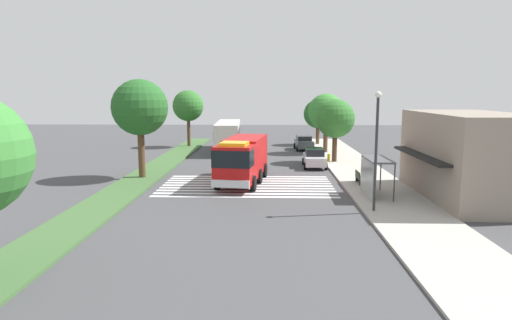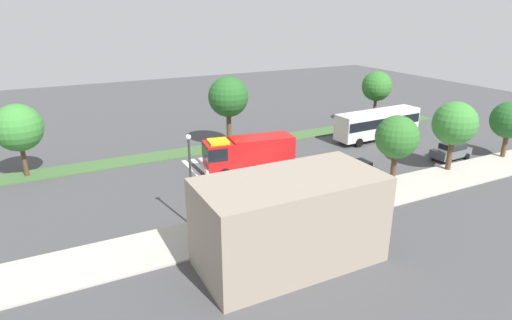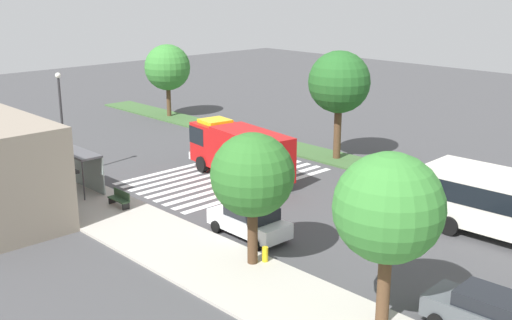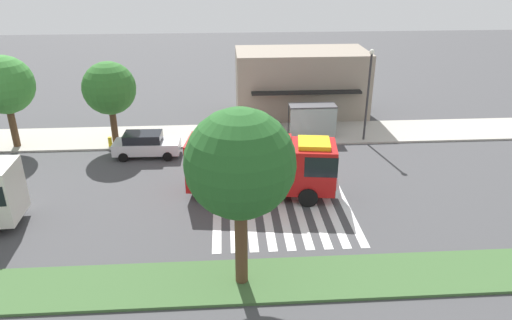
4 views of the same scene
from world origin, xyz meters
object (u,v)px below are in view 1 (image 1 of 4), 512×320
object	(u,v)px
parked_car_west	(304,142)
street_lamp	(376,142)
sidewalk_tree_west	(326,112)
bench_near_shelter	(360,177)
parked_car_mid	(314,158)
fire_truck	(242,158)
sidewalk_tree_far_west	(318,114)
transit_bus	(228,134)
sidewalk_tree_center	(335,119)
median_tree_west	(140,108)
fire_hydrant	(329,157)
bus_stop_shelter	(372,169)
median_tree_far_west	(188,106)

from	to	relation	value
parked_car_west	street_lamp	xyz separation A→B (m)	(28.55, 1.80, 3.20)
sidewalk_tree_west	bench_near_shelter	bearing A→B (deg)	1.09
parked_car_mid	street_lamp	world-z (taller)	street_lamp
fire_truck	sidewalk_tree_far_west	distance (m)	27.08
fire_truck	sidewalk_tree_far_west	size ratio (longest dim) A/B	1.53
transit_bus	sidewalk_tree_west	size ratio (longest dim) A/B	1.71
parked_car_mid	sidewalk_tree_center	xyz separation A→B (m)	(-2.55, 2.20, 3.41)
sidewalk_tree_center	median_tree_west	size ratio (longest dim) A/B	0.78
sidewalk_tree_west	median_tree_west	distance (m)	22.80
sidewalk_tree_center	transit_bus	bearing A→B (deg)	-126.18
transit_bus	fire_hydrant	xyz separation A→B (m)	(7.84, 10.64, -1.55)
fire_truck	bench_near_shelter	world-z (taller)	fire_truck
bus_stop_shelter	median_tree_west	distance (m)	18.23
transit_bus	median_tree_west	size ratio (longest dim) A/B	1.46
fire_truck	parked_car_mid	distance (m)	10.04
parked_car_mid	transit_bus	distance (m)	13.99
fire_hydrant	bench_near_shelter	bearing A→B (deg)	4.38
parked_car_west	sidewalk_tree_center	xyz separation A→B (m)	(10.10, 2.20, 3.42)
fire_hydrant	sidewalk_tree_west	bearing A→B (deg)	175.79
median_tree_west	transit_bus	bearing A→B (deg)	162.32
fire_truck	parked_car_mid	bearing A→B (deg)	149.24
parked_car_west	sidewalk_tree_west	size ratio (longest dim) A/B	0.67
sidewalk_tree_west	median_tree_far_west	bearing A→B (deg)	-107.86
transit_bus	fire_hydrant	distance (m)	13.31
bus_stop_shelter	bench_near_shelter	distance (m)	4.20
sidewalk_tree_far_west	fire_hydrant	size ratio (longest dim) A/B	8.30
bench_near_shelter	fire_hydrant	distance (m)	10.98
transit_bus	median_tree_far_west	bearing A→B (deg)	48.88
fire_hydrant	sidewalk_tree_far_west	bearing A→B (deg)	178.09
sidewalk_tree_far_west	sidewalk_tree_west	distance (m)	8.22
parked_car_mid	median_tree_far_west	xyz separation A→B (m)	(-14.96, -14.28, 4.27)
fire_truck	transit_bus	size ratio (longest dim) A/B	0.79
sidewalk_tree_far_west	bus_stop_shelter	bearing A→B (deg)	0.60
bench_near_shelter	median_tree_far_west	size ratio (longest dim) A/B	0.23
median_tree_west	fire_hydrant	bearing A→B (deg)	119.19
sidewalk_tree_far_west	sidewalk_tree_west	bearing A→B (deg)	0.00
street_lamp	median_tree_far_west	bearing A→B (deg)	-152.48
parked_car_mid	parked_car_west	bearing A→B (deg)	-178.80
sidewalk_tree_center	parked_car_west	bearing A→B (deg)	-167.70
parked_car_mid	street_lamp	bearing A→B (deg)	7.63
parked_car_west	fire_hydrant	world-z (taller)	parked_car_west
transit_bus	sidewalk_tree_far_west	size ratio (longest dim) A/B	1.94
parked_car_mid	sidewalk_tree_far_west	bearing A→B (deg)	174.15
median_tree_west	bus_stop_shelter	bearing A→B (deg)	70.29
sidewalk_tree_west	sidewalk_tree_center	size ratio (longest dim) A/B	1.09
parked_car_west	median_tree_west	xyz separation A→B (m)	(18.73, -14.28, 4.75)
bus_stop_shelter	street_lamp	size ratio (longest dim) A/B	0.52
parked_car_west	sidewalk_tree_center	size ratio (longest dim) A/B	0.73
fire_truck	street_lamp	distance (m)	11.59
fire_truck	parked_car_mid	world-z (taller)	fire_truck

